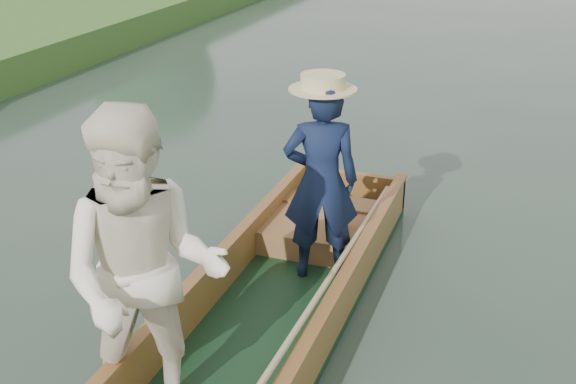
% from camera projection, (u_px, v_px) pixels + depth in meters
% --- Properties ---
extents(ground, '(120.00, 120.00, 0.00)m').
position_uv_depth(ground, '(260.00, 341.00, 5.29)').
color(ground, '#283D30').
rests_on(ground, ground).
extents(punt, '(1.39, 5.00, 2.08)m').
position_uv_depth(punt, '(227.00, 270.00, 4.77)').
color(punt, black).
rests_on(punt, ground).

